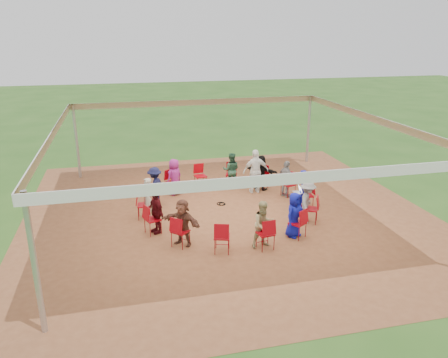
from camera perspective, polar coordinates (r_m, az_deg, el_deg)
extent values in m
plane|color=#2B541A|center=(14.49, 0.45, -4.43)|extent=(80.00, 80.00, 0.00)
plane|color=brown|center=(14.48, 0.45, -4.41)|extent=(13.00, 13.00, 0.00)
cylinder|color=#B2B2B7|center=(9.15, -23.49, -10.27)|extent=(0.12, 0.12, 3.00)
cylinder|color=#B2B2B7|center=(18.50, -18.69, 4.61)|extent=(0.12, 0.12, 3.00)
cylinder|color=#B2B2B7|center=(20.16, 10.98, 6.36)|extent=(0.12, 0.12, 3.00)
plane|color=silver|center=(13.59, 0.49, 7.28)|extent=(10.30, 10.30, 0.00)
cube|color=white|center=(8.87, 8.49, 0.01)|extent=(10.30, 0.03, 0.24)
cube|color=white|center=(18.58, -3.39, 9.96)|extent=(10.30, 0.03, 0.24)
cube|color=white|center=(13.38, -21.56, 5.25)|extent=(0.03, 10.30, 0.24)
cube|color=white|center=(15.65, 19.27, 7.31)|extent=(0.03, 10.30, 0.24)
imported|color=#0E149C|center=(14.87, 10.33, -1.33)|extent=(0.36, 0.51, 1.34)
imported|color=gray|center=(15.79, 8.12, -0.01)|extent=(0.66, 0.88, 1.34)
imported|color=black|center=(16.42, 4.81, 0.85)|extent=(1.23, 1.19, 1.34)
imported|color=#29543C|center=(16.68, 0.94, 1.20)|extent=(0.73, 0.55, 1.34)
imported|color=#93217B|center=(15.97, -6.48, 0.28)|extent=(0.75, 0.67, 1.34)
imported|color=#131538|center=(15.11, -9.01, -0.93)|extent=(0.80, 0.97, 1.34)
imported|color=#B1AE9D|center=(14.06, -9.99, -2.50)|extent=(0.36, 0.51, 1.34)
imported|color=#45090E|center=(13.01, -8.88, -4.20)|extent=(0.66, 0.88, 1.34)
imported|color=brown|center=(12.20, -5.43, -5.65)|extent=(1.23, 1.19, 1.34)
imported|color=tan|center=(12.07, 5.20, -5.92)|extent=(0.70, 0.47, 1.34)
imported|color=#0E149C|center=(12.79, 9.17, -4.64)|extent=(0.75, 0.67, 1.34)
imported|color=gray|center=(13.80, 10.85, -2.96)|extent=(0.80, 0.97, 1.34)
imported|color=white|center=(16.06, 4.16, 1.01)|extent=(0.97, 0.50, 1.64)
torus|color=black|center=(15.18, -0.41, -3.24)|extent=(0.35, 0.35, 0.03)
torus|color=black|center=(15.15, -0.23, -3.29)|extent=(0.28, 0.28, 0.03)
cube|color=#B7B7BC|center=(14.83, 9.50, -1.75)|extent=(0.26, 0.35, 0.02)
cube|color=#B7B7BC|center=(14.83, 9.95, -1.30)|extent=(0.10, 0.34, 0.22)
cube|color=#CCE0FF|center=(14.83, 9.92, -1.30)|extent=(0.07, 0.30, 0.19)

